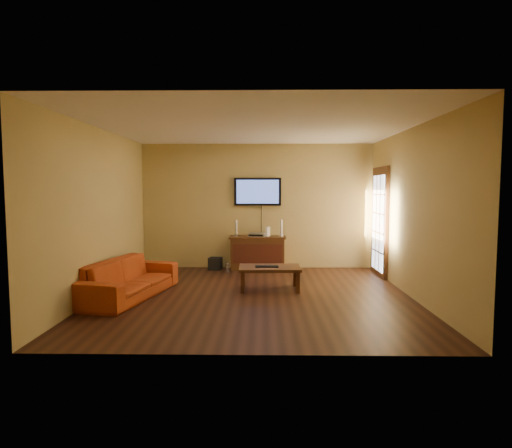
{
  "coord_description": "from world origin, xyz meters",
  "views": [
    {
      "loc": [
        0.14,
        -6.82,
        1.72
      ],
      "look_at": [
        0.01,
        0.8,
        1.1
      ],
      "focal_mm": 30.0,
      "sensor_mm": 36.0,
      "label": 1
    }
  ],
  "objects_px": {
    "speaker_right": "(281,229)",
    "av_receiver": "(257,235)",
    "subwoofer": "(215,264)",
    "bottle": "(227,268)",
    "coffee_table": "(270,270)",
    "game_console": "(268,231)",
    "keyboard": "(267,266)",
    "television": "(258,192)",
    "media_console": "(258,253)",
    "sofa": "(129,272)",
    "speaker_left": "(236,229)"
  },
  "relations": [
    {
      "from": "sofa",
      "to": "speaker_right",
      "type": "xyz_separation_m",
      "value": [
        2.53,
        2.41,
        0.48
      ]
    },
    {
      "from": "media_console",
      "to": "coffee_table",
      "type": "relative_size",
      "value": 1.14
    },
    {
      "from": "media_console",
      "to": "game_console",
      "type": "distance_m",
      "value": 0.51
    },
    {
      "from": "speaker_left",
      "to": "speaker_right",
      "type": "distance_m",
      "value": 0.96
    },
    {
      "from": "coffee_table",
      "to": "subwoofer",
      "type": "xyz_separation_m",
      "value": [
        -1.14,
        1.83,
        -0.22
      ]
    },
    {
      "from": "television",
      "to": "game_console",
      "type": "height_order",
      "value": "television"
    },
    {
      "from": "television",
      "to": "sofa",
      "type": "relative_size",
      "value": 0.49
    },
    {
      "from": "bottle",
      "to": "coffee_table",
      "type": "bearing_deg",
      "value": -60.4
    },
    {
      "from": "bottle",
      "to": "speaker_left",
      "type": "bearing_deg",
      "value": 66.66
    },
    {
      "from": "sofa",
      "to": "television",
      "type": "bearing_deg",
      "value": -26.08
    },
    {
      "from": "game_console",
      "to": "bottle",
      "type": "height_order",
      "value": "game_console"
    },
    {
      "from": "coffee_table",
      "to": "game_console",
      "type": "xyz_separation_m",
      "value": [
        -0.01,
        1.88,
        0.47
      ]
    },
    {
      "from": "speaker_right",
      "to": "subwoofer",
      "type": "bearing_deg",
      "value": -177.89
    },
    {
      "from": "speaker_left",
      "to": "keyboard",
      "type": "xyz_separation_m",
      "value": [
        0.64,
        -1.91,
        -0.46
      ]
    },
    {
      "from": "speaker_right",
      "to": "subwoofer",
      "type": "relative_size",
      "value": 1.37
    },
    {
      "from": "television",
      "to": "keyboard",
      "type": "bearing_deg",
      "value": -85.01
    },
    {
      "from": "speaker_left",
      "to": "speaker_right",
      "type": "bearing_deg",
      "value": 1.05
    },
    {
      "from": "av_receiver",
      "to": "subwoofer",
      "type": "xyz_separation_m",
      "value": [
        -0.9,
        0.02,
        -0.62
      ]
    },
    {
      "from": "media_console",
      "to": "television",
      "type": "xyz_separation_m",
      "value": [
        -0.0,
        0.19,
        1.31
      ]
    },
    {
      "from": "media_console",
      "to": "bottle",
      "type": "relative_size",
      "value": 5.64
    },
    {
      "from": "media_console",
      "to": "keyboard",
      "type": "bearing_deg",
      "value": -84.51
    },
    {
      "from": "subwoofer",
      "to": "television",
      "type": "bearing_deg",
      "value": 22.84
    },
    {
      "from": "av_receiver",
      "to": "speaker_right",
      "type": "bearing_deg",
      "value": 19.57
    },
    {
      "from": "av_receiver",
      "to": "keyboard",
      "type": "distance_m",
      "value": 1.9
    },
    {
      "from": "bottle",
      "to": "av_receiver",
      "type": "bearing_deg",
      "value": 27.31
    },
    {
      "from": "sofa",
      "to": "speaker_right",
      "type": "relative_size",
      "value": 5.77
    },
    {
      "from": "speaker_right",
      "to": "av_receiver",
      "type": "height_order",
      "value": "speaker_right"
    },
    {
      "from": "television",
      "to": "game_console",
      "type": "bearing_deg",
      "value": -38.31
    },
    {
      "from": "media_console",
      "to": "keyboard",
      "type": "xyz_separation_m",
      "value": [
        0.18,
        -1.91,
        0.05
      ]
    },
    {
      "from": "sofa",
      "to": "subwoofer",
      "type": "xyz_separation_m",
      "value": [
        1.12,
        2.36,
        -0.27
      ]
    },
    {
      "from": "media_console",
      "to": "subwoofer",
      "type": "bearing_deg",
      "value": -177.99
    },
    {
      "from": "media_console",
      "to": "speaker_left",
      "type": "distance_m",
      "value": 0.69
    },
    {
      "from": "bottle",
      "to": "keyboard",
      "type": "bearing_deg",
      "value": -62.55
    },
    {
      "from": "media_console",
      "to": "subwoofer",
      "type": "height_order",
      "value": "media_console"
    },
    {
      "from": "av_receiver",
      "to": "game_console",
      "type": "bearing_deg",
      "value": 27.45
    },
    {
      "from": "game_console",
      "to": "keyboard",
      "type": "xyz_separation_m",
      "value": [
        -0.04,
        -1.92,
        -0.41
      ]
    },
    {
      "from": "speaker_right",
      "to": "bottle",
      "type": "distance_m",
      "value": 1.42
    },
    {
      "from": "sofa",
      "to": "bottle",
      "type": "bearing_deg",
      "value": -22.74
    },
    {
      "from": "keyboard",
      "to": "subwoofer",
      "type": "bearing_deg",
      "value": 120.19
    },
    {
      "from": "media_console",
      "to": "av_receiver",
      "type": "distance_m",
      "value": 0.4
    },
    {
      "from": "speaker_right",
      "to": "subwoofer",
      "type": "distance_m",
      "value": 1.6
    },
    {
      "from": "coffee_table",
      "to": "speaker_right",
      "type": "xyz_separation_m",
      "value": [
        0.27,
        1.88,
        0.53
      ]
    },
    {
      "from": "bottle",
      "to": "television",
      "type": "bearing_deg",
      "value": 41.94
    },
    {
      "from": "speaker_right",
      "to": "keyboard",
      "type": "height_order",
      "value": "speaker_right"
    },
    {
      "from": "subwoofer",
      "to": "media_console",
      "type": "bearing_deg",
      "value": 11.11
    },
    {
      "from": "speaker_left",
      "to": "television",
      "type": "bearing_deg",
      "value": 22.21
    },
    {
      "from": "keyboard",
      "to": "game_console",
      "type": "bearing_deg",
      "value": 88.83
    },
    {
      "from": "game_console",
      "to": "bottle",
      "type": "distance_m",
      "value": 1.17
    },
    {
      "from": "av_receiver",
      "to": "subwoofer",
      "type": "relative_size",
      "value": 1.36
    },
    {
      "from": "sofa",
      "to": "subwoofer",
      "type": "distance_m",
      "value": 2.63
    }
  ]
}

